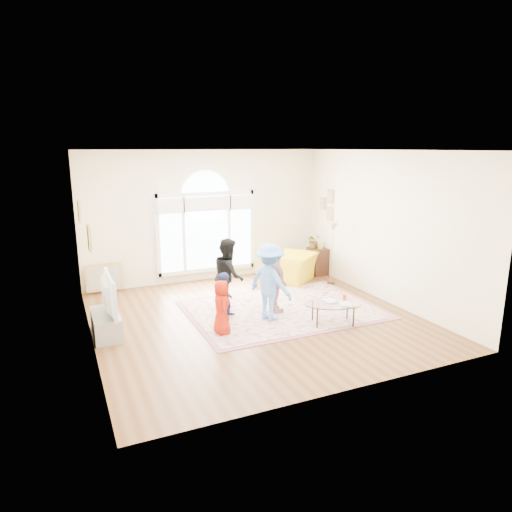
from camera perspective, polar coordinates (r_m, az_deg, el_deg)
name	(u,v)px	position (r m, az deg, el deg)	size (l,w,h in m)	color
ground	(255,318)	(8.99, -0.09, -7.77)	(6.00, 6.00, 0.00)	#593115
room_shell	(208,218)	(11.16, -5.97, 4.69)	(6.00, 6.00, 6.00)	#FAEBC8
area_rug	(282,309)	(9.44, 3.31, -6.68)	(3.60, 2.60, 0.02)	beige
rug_border	(282,310)	(9.44, 3.31, -6.70)	(3.80, 2.80, 0.01)	#995A6B
tv_console	(106,324)	(8.55, -18.24, -8.12)	(0.45, 1.00, 0.42)	#999CA1
television	(104,295)	(8.37, -18.47, -4.61)	(0.18, 1.18, 0.68)	black
coffee_table	(333,304)	(8.68, 9.62, -5.93)	(1.23, 0.99, 0.54)	silver
armchair	(294,267)	(11.33, 4.75, -1.44)	(1.08, 0.94, 0.70)	yellow
side_cabinet	(317,261)	(12.04, 7.69, -0.63)	(0.40, 0.50, 0.70)	black
floor_lamp	(333,232)	(11.02, 9.58, 2.96)	(0.24, 0.24, 1.51)	black
plant_pedestal	(313,261)	(12.07, 7.14, -0.58)	(0.20, 0.20, 0.70)	white
potted_plant	(314,241)	(11.95, 7.21, 1.93)	(0.34, 0.29, 0.38)	#33722D
leaning_picture	(105,292)	(11.09, -18.33, -4.32)	(0.80, 0.05, 0.62)	tan
child_red	(222,307)	(8.12, -4.33, -6.36)	(0.48, 0.31, 0.97)	#B91D0A
child_navy	(225,301)	(8.25, -3.86, -5.65)	(0.39, 0.26, 1.08)	#131A39
child_black	(229,275)	(9.09, -3.45, -2.44)	(0.73, 0.57, 1.50)	black
child_pink	(275,281)	(9.06, 2.41, -3.09)	(0.77, 0.32, 1.31)	#C99093
child_blue	(270,282)	(8.67, 1.78, -3.27)	(0.96, 0.55, 1.48)	#5B94EE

